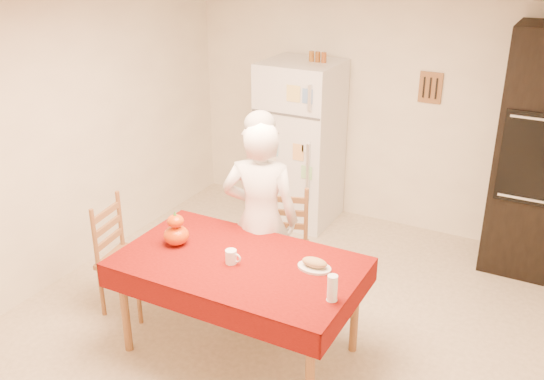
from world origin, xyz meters
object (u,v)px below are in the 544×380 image
Objects in this scene: oven_cabinet at (541,155)px; bread_plate at (314,268)px; chair_far at (283,241)px; coffee_mug at (231,257)px; wine_glass at (332,288)px; seated_woman at (261,220)px; refrigerator at (300,143)px; dining_table at (239,269)px; chair_left at (122,252)px; pumpkin_lower at (176,235)px.

oven_cabinet is 2.47m from bread_plate.
chair_far is 3.96× the size of bread_plate.
coffee_mug is 0.80m from wine_glass.
chair_far reaches higher than wine_glass.
chair_far is 0.58× the size of seated_woman.
chair_far is (0.52, -1.42, -0.34)m from refrigerator.
dining_table is 0.57m from seated_woman.
refrigerator is 1.78m from seated_woman.
coffee_mug is 0.58m from bread_plate.
chair_far reaches higher than dining_table.
refrigerator is at bearing -22.76° from chair_left.
refrigerator is at bearing -178.82° from oven_cabinet.
chair_left is at bearing -103.76° from refrigerator.
pumpkin_lower is at bearing -104.18° from chair_left.
coffee_mug is at bearing -104.43° from chair_left.
bread_plate is at bearing 130.63° from wine_glass.
seated_woman is at bearing -73.48° from chair_left.
seated_woman reaches higher than bread_plate.
chair_far reaches higher than coffee_mug.
dining_table is 17.00× the size of coffee_mug.
dining_table is 0.55m from pumpkin_lower.
pumpkin_lower is at bearing -137.19° from chair_far.
dining_table is 8.99× the size of pumpkin_lower.
chair_left is 0.69m from pumpkin_lower.
refrigerator reaches higher than bread_plate.
chair_far reaches higher than bread_plate.
chair_far is 1.33m from wine_glass.
coffee_mug is at bearing -126.10° from oven_cabinet.
chair_left is at bearing 173.98° from wine_glass.
bread_plate is (0.64, -0.39, -0.05)m from seated_woman.
dining_table is at bearing -75.09° from refrigerator.
refrigerator reaches higher than dining_table.
pumpkin_lower is 1.06m from bread_plate.
oven_cabinet is at bearing 53.85° from dining_table.
seated_woman is (0.48, -1.71, -0.03)m from refrigerator.
dining_table is at bearing -101.88° from chair_left.
seated_woman reaches higher than chair_left.
refrigerator reaches higher than seated_woman.
dining_table is 0.79m from wine_glass.
chair_far is 0.94m from bread_plate.
pumpkin_lower reaches higher than dining_table.
chair_left is 1.15m from coffee_mug.
pumpkin_lower is at bearing -133.91° from oven_cabinet.
coffee_mug is (0.05, -0.88, 0.30)m from chair_far.
chair_left reaches higher than wine_glass.
seated_woman is at bearing 102.83° from dining_table.
refrigerator is at bearing 91.71° from chair_far.
bread_plate is (0.59, -0.68, 0.26)m from chair_far.
refrigerator is 9.66× the size of wine_glass.
oven_cabinet is 2.32× the size of chair_left.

